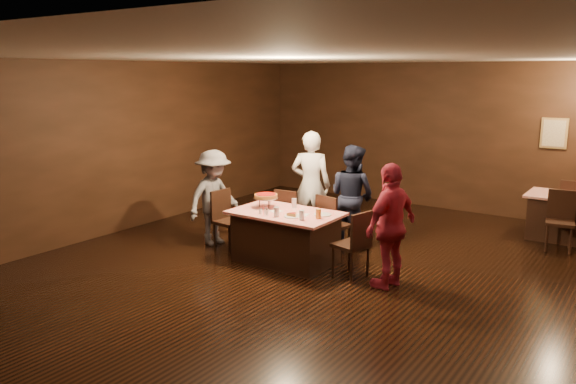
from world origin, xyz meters
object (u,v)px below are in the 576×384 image
object	(u,v)px
diner_red_shirt	(391,226)
chair_end_left	(229,220)
chair_back_near	(560,221)
pizza_stand	(266,196)
back_table	(567,218)
plate_empty	(323,215)
main_table	(286,237)
diner_grey_knit	(214,198)
chair_back_far	(573,206)
glass_back	(294,203)
chair_end_right	(351,244)
glass_front_right	(302,215)
glass_front_left	(277,212)
glass_amber	(318,214)
chair_far_left	(292,217)
chair_far_right	(334,224)
diner_navy_hoodie	(352,196)
diner_white_jacket	(311,185)

from	to	relation	value
diner_red_shirt	chair_end_left	bearing A→B (deg)	-79.58
chair_back_near	pizza_stand	size ratio (longest dim) A/B	2.50
diner_red_shirt	back_table	bearing A→B (deg)	168.07
chair_end_left	plate_empty	xyz separation A→B (m)	(1.65, 0.15, 0.30)
main_table	diner_grey_knit	bearing A→B (deg)	177.31
chair_back_far	glass_back	distance (m)	5.17
chair_end_right	chair_back_far	size ratio (longest dim) A/B	1.00
glass_front_right	glass_front_left	bearing A→B (deg)	-172.87
chair_back_far	plate_empty	xyz separation A→B (m)	(-2.73, -4.10, 0.30)
chair_back_far	diner_red_shirt	bearing A→B (deg)	70.11
glass_front_left	diner_grey_knit	bearing A→B (deg)	166.44
glass_amber	chair_end_left	bearing A→B (deg)	178.32
diner_red_shirt	main_table	bearing A→B (deg)	-80.09
back_table	chair_back_far	xyz separation A→B (m)	(0.00, 0.60, 0.09)
chair_end_left	back_table	bearing A→B (deg)	-44.44
chair_far_left	chair_far_right	xyz separation A→B (m)	(0.80, 0.00, 0.00)
glass_front_right	glass_amber	world-z (taller)	same
chair_far_right	diner_red_shirt	size ratio (longest dim) A/B	0.57
glass_front_right	chair_far_right	bearing A→B (deg)	92.86
main_table	diner_red_shirt	xyz separation A→B (m)	(1.70, -0.04, 0.45)
glass_amber	glass_back	world-z (taller)	same
back_table	chair_far_right	distance (m)	4.08
chair_end_left	pizza_stand	size ratio (longest dim) A/B	2.50
main_table	diner_red_shirt	world-z (taller)	diner_red_shirt
diner_grey_knit	diner_red_shirt	xyz separation A→B (m)	(3.19, -0.11, 0.05)
chair_back_near	diner_grey_knit	size ratio (longest dim) A/B	0.60
glass_back	diner_navy_hoodie	bearing A→B (deg)	65.32
chair_far_left	back_table	bearing A→B (deg)	-144.47
glass_front_left	plate_empty	bearing A→B (deg)	41.99
glass_front_left	glass_back	size ratio (longest dim) A/B	1.00
chair_end_right	diner_navy_hoodie	size ratio (longest dim) A/B	0.57
chair_far_right	chair_back_near	distance (m)	3.62
diner_navy_hoodie	diner_grey_knit	bearing A→B (deg)	43.70
chair_end_left	pizza_stand	distance (m)	0.85
chair_far_left	plate_empty	bearing A→B (deg)	145.04
chair_far_left	diner_navy_hoodie	distance (m)	1.04
diner_navy_hoodie	chair_far_left	bearing A→B (deg)	44.85
back_table	diner_red_shirt	bearing A→B (deg)	-113.14
glass_amber	chair_end_right	bearing A→B (deg)	5.71
chair_end_right	chair_back_far	bearing A→B (deg)	165.97
chair_back_near	diner_white_jacket	bearing A→B (deg)	-164.71
chair_far_left	glass_back	distance (m)	0.68
chair_end_right	glass_amber	bearing A→B (deg)	-71.16
chair_back_near	pizza_stand	bearing A→B (deg)	-151.52
back_table	glass_back	world-z (taller)	glass_back
back_table	pizza_stand	distance (m)	5.17
glass_front_right	plate_empty	bearing A→B (deg)	75.96
back_table	diner_grey_knit	xyz separation A→B (m)	(-4.76, -3.58, 0.40)
glass_front_right	diner_red_shirt	bearing A→B (deg)	9.57
chair_far_left	chair_end_left	xyz separation A→B (m)	(-0.70, -0.75, 0.00)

